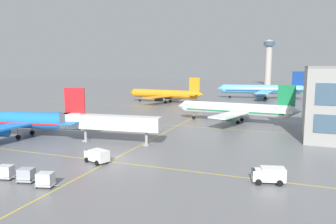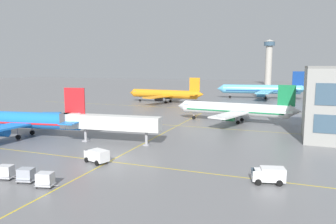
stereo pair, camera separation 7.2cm
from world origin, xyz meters
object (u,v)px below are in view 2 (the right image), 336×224
airliner_second_row (236,109)px  control_tower (269,58)px  airliner_front_gate (19,120)px  airliner_far_left_stand (262,89)px  jet_bridge (103,122)px  service_truck_catering (97,155)px  airliner_third_row (165,94)px  baggage_cart_row_leftmost (5,172)px  baggage_cart_row_second (26,175)px  service_truck_red_van (268,174)px  baggage_cart_row_middle (45,179)px

airliner_second_row → control_tower: size_ratio=0.93×
airliner_front_gate → airliner_far_left_stand: 110.17m
airliner_second_row → jet_bridge: airliner_second_row is taller
service_truck_catering → control_tower: size_ratio=0.13×
airliner_third_row → baggage_cart_row_leftmost: airliner_third_row is taller
airliner_second_row → airliner_far_left_stand: 67.98m
jet_bridge → control_tower: size_ratio=0.58×
airliner_third_row → baggage_cart_row_leftmost: bearing=-82.0°
service_truck_catering → jet_bridge: size_ratio=0.22×
baggage_cart_row_leftmost → control_tower: size_ratio=0.08×
airliner_second_row → baggage_cart_row_second: (-18.11, -55.00, -2.53)m
service_truck_red_van → baggage_cart_row_leftmost: 34.67m
service_truck_red_van → service_truck_catering: (-25.69, -0.16, 0.00)m
baggage_cart_row_second → service_truck_catering: bearing=70.8°
airliner_far_left_stand → baggage_cart_row_middle: size_ratio=14.11×
service_truck_catering → baggage_cart_row_second: (-3.73, -10.68, -0.17)m
control_tower → baggage_cart_row_middle: bearing=-92.5°
baggage_cart_row_middle → baggage_cart_row_second: bearing=172.4°
airliner_front_gate → airliner_far_left_stand: size_ratio=0.85×
service_truck_red_van → control_tower: size_ratio=0.12×
airliner_front_gate → airliner_second_row: (40.17, 34.15, -0.11)m
service_truck_catering → baggage_cart_row_leftmost: 12.93m
airliner_far_left_stand → baggage_cart_row_leftmost: bearing=-100.5°
service_truck_red_van → service_truck_catering: bearing=-179.6°
airliner_second_row → baggage_cart_row_middle: 57.41m
baggage_cart_row_middle → control_tower: bearing=87.5°
airliner_far_left_stand → baggage_cart_row_second: bearing=-98.9°
service_truck_catering → baggage_cart_row_middle: (-0.22, -11.15, -0.17)m
airliner_far_left_stand → baggage_cart_row_middle: airliner_far_left_stand is taller
airliner_front_gate → service_truck_catering: 27.83m
service_truck_catering → baggage_cart_row_leftmost: size_ratio=1.56×
baggage_cart_row_leftmost → baggage_cart_row_second: 3.51m
airliner_front_gate → airliner_third_row: bearing=85.5°
baggage_cart_row_middle → control_tower: control_tower is taller
airliner_front_gate → control_tower: control_tower is taller
baggage_cart_row_leftmost → jet_bridge: bearing=87.6°
service_truck_red_van → baggage_cart_row_second: 31.35m
service_truck_red_van → jet_bridge: jet_bridge is taller
airliner_second_row → control_tower: 186.21m
service_truck_red_van → control_tower: (-15.28, 229.53, 19.63)m
airliner_far_left_stand → service_truck_red_van: airliner_far_left_stand is taller
airliner_second_row → airliner_third_row: size_ratio=0.99×
service_truck_red_van → jet_bridge: size_ratio=0.21×
airliner_third_row → control_tower: (30.57, 148.34, 17.24)m
airliner_far_left_stand → service_truck_red_van: size_ratio=9.14×
airliner_third_row → jet_bridge: airliner_third_row is taller
service_truck_catering → baggage_cart_row_second: size_ratio=1.56×
service_truck_red_van → baggage_cart_row_leftmost: service_truck_red_van is taller
airliner_third_row → jet_bridge: (13.88, -69.23, 0.50)m
airliner_second_row → baggage_cart_row_second: airliner_second_row is taller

